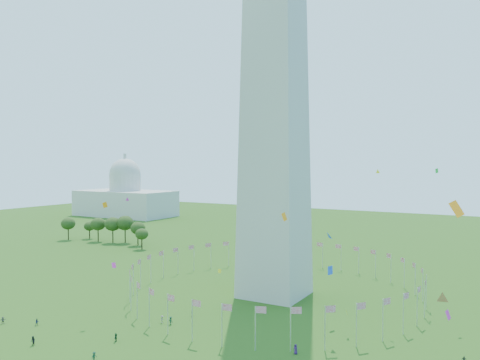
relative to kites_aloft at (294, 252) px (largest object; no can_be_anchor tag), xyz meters
name	(u,v)px	position (x,y,z in m)	size (l,w,h in m)	color
ground	(162,359)	(-17.48, -22.86, -18.52)	(600.00, 600.00, 0.00)	#214911
flag_ring	(274,279)	(-17.48, 27.14, -14.02)	(80.24, 80.24, 9.00)	silver
capitol_building	(125,184)	(-197.48, 157.14, 4.48)	(70.00, 35.00, 46.00)	beige
crowd	(204,356)	(-9.89, -19.54, -17.65)	(101.15, 49.40, 2.00)	black
kites_aloft	(294,252)	(0.00, 0.00, 0.00)	(106.85, 70.93, 32.10)	blue
tree_line_west	(111,231)	(-122.66, 68.46, -12.99)	(54.67, 15.65, 12.53)	#36541C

